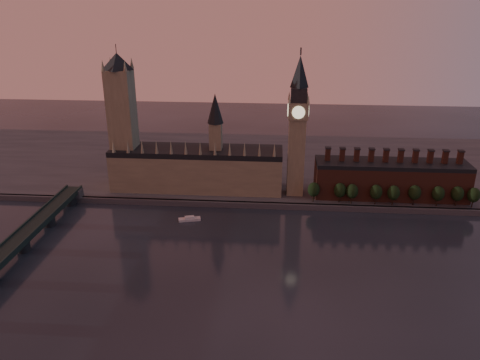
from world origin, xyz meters
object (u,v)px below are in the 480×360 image
object	(u,v)px
big_ben	(297,125)
river_boat	(190,219)
victoria_tower	(122,117)
westminster_bridge	(4,257)

from	to	relation	value
big_ben	river_boat	size ratio (longest dim) A/B	6.88
victoria_tower	big_ben	world-z (taller)	victoria_tower
victoria_tower	westminster_bridge	bearing A→B (deg)	-106.56
big_ben	river_boat	xyz separation A→B (m)	(-72.72, -44.26, -55.68)
westminster_bridge	river_boat	world-z (taller)	westminster_bridge
westminster_bridge	victoria_tower	bearing A→B (deg)	73.44
victoria_tower	river_boat	size ratio (longest dim) A/B	6.95
westminster_bridge	river_boat	bearing A→B (deg)	36.56
victoria_tower	westminster_bridge	distance (m)	133.21
westminster_bridge	big_ben	bearing A→B (deg)	34.33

